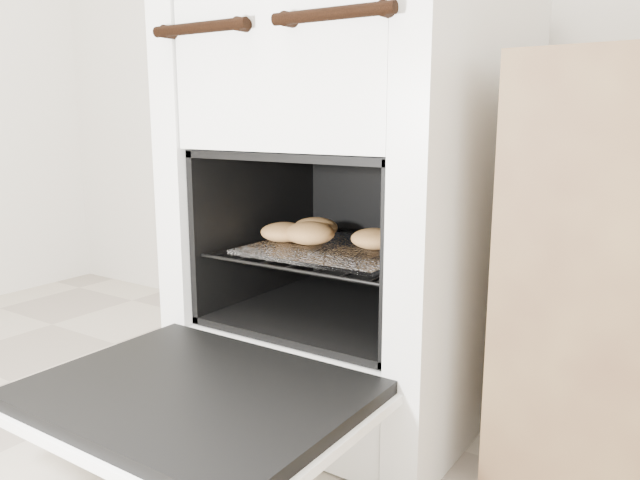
% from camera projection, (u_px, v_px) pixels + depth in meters
% --- Properties ---
extents(stove, '(0.66, 0.74, 1.01)m').
position_uv_depth(stove, '(357.00, 207.00, 1.50)').
color(stove, white).
rests_on(stove, ground).
extents(oven_door, '(0.59, 0.46, 0.04)m').
position_uv_depth(oven_door, '(196.00, 398.00, 1.10)').
color(oven_door, black).
rests_on(oven_door, stove).
extents(oven_rack, '(0.48, 0.46, 0.01)m').
position_uv_depth(oven_rack, '(341.00, 250.00, 1.46)').
color(oven_rack, black).
rests_on(oven_rack, stove).
extents(foil_sheet, '(0.37, 0.33, 0.01)m').
position_uv_depth(foil_sheet, '(336.00, 249.00, 1.44)').
color(foil_sheet, white).
rests_on(foil_sheet, oven_rack).
extents(baked_rolls, '(0.36, 0.23, 0.05)m').
position_uv_depth(baked_rolls, '(319.00, 233.00, 1.49)').
color(baked_rolls, tan).
rests_on(baked_rolls, foil_sheet).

